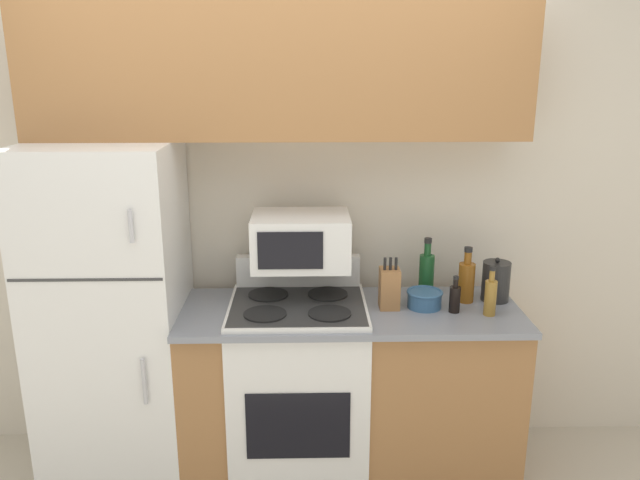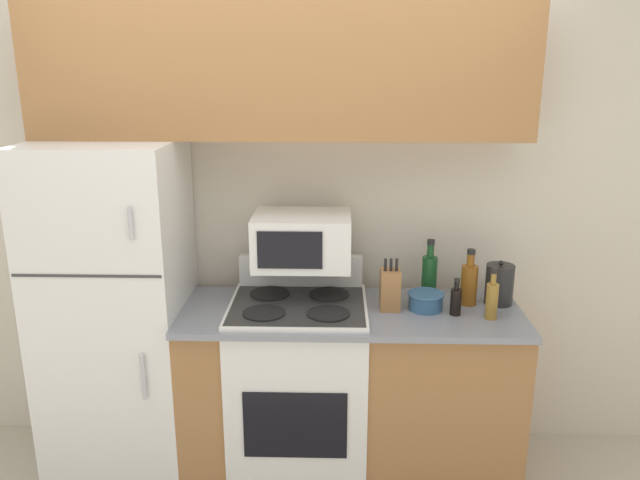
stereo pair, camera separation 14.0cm
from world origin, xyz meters
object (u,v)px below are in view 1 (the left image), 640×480
(bottle_whiskey, at_px, (466,280))
(bottle_soy_sauce, at_px, (455,298))
(bowl, at_px, (424,298))
(bottle_vinegar, at_px, (490,296))
(stove, at_px, (299,387))
(bottle_wine_green, at_px, (426,273))
(microwave, at_px, (301,240))
(refrigerator, at_px, (114,318))
(knife_block, at_px, (389,288))
(kettle, at_px, (496,281))

(bottle_whiskey, distance_m, bottle_soy_sauce, 0.17)
(bowl, bearing_deg, bottle_vinegar, -19.78)
(stove, height_order, bottle_wine_green, bottle_wine_green)
(microwave, height_order, bottle_vinegar, microwave)
(bottle_whiskey, height_order, bottle_soy_sauce, bottle_whiskey)
(microwave, bearing_deg, bottle_soy_sauce, -11.93)
(refrigerator, bearing_deg, stove, -2.49)
(bottle_wine_green, bearing_deg, knife_block, -141.21)
(knife_block, distance_m, bottle_whiskey, 0.40)
(stove, distance_m, bottle_whiskey, 0.99)
(stove, bearing_deg, bottle_vinegar, -5.92)
(bottle_whiskey, bearing_deg, knife_block, -169.35)
(knife_block, relative_size, bottle_soy_sauce, 1.43)
(knife_block, relative_size, bottle_wine_green, 0.86)
(microwave, xyz_separation_m, kettle, (0.97, -0.00, -0.22))
(bowl, distance_m, bottle_whiskey, 0.24)
(stove, height_order, bottle_soy_sauce, stove)
(stove, xyz_separation_m, microwave, (0.02, 0.10, 0.74))
(bowl, height_order, bottle_vinegar, bottle_vinegar)
(knife_block, xyz_separation_m, bottle_wine_green, (0.21, 0.17, 0.02))
(refrigerator, height_order, bottle_vinegar, refrigerator)
(bottle_wine_green, bearing_deg, bottle_whiskey, -27.96)
(knife_block, bearing_deg, stove, -178.81)
(stove, distance_m, kettle, 1.12)
(microwave, relative_size, kettle, 2.11)
(refrigerator, relative_size, bowl, 9.68)
(stove, height_order, bottle_vinegar, bottle_vinegar)
(kettle, bearing_deg, bottle_wine_green, 166.05)
(stove, bearing_deg, bowl, 0.95)
(stove, distance_m, knife_block, 0.68)
(bottle_whiskey, bearing_deg, bottle_soy_sauce, -122.54)
(microwave, xyz_separation_m, bottle_soy_sauce, (0.73, -0.15, -0.25))
(stove, relative_size, kettle, 4.90)
(microwave, bearing_deg, refrigerator, -176.17)
(refrigerator, distance_m, kettle, 1.89)
(bottle_soy_sauce, distance_m, kettle, 0.28)
(bowl, bearing_deg, refrigerator, 178.90)
(knife_block, distance_m, bowl, 0.18)
(bottle_whiskey, xyz_separation_m, kettle, (0.15, 0.01, -0.01))
(knife_block, bearing_deg, refrigerator, 178.72)
(refrigerator, height_order, bottle_wine_green, refrigerator)
(refrigerator, xyz_separation_m, bottle_vinegar, (1.80, -0.13, 0.15))
(refrigerator, height_order, bowl, refrigerator)
(stove, distance_m, bowl, 0.77)
(microwave, distance_m, bottle_whiskey, 0.84)
(refrigerator, height_order, microwave, refrigerator)
(refrigerator, xyz_separation_m, stove, (0.90, -0.04, -0.37))
(stove, relative_size, bowl, 6.20)
(kettle, bearing_deg, bottle_soy_sauce, -147.84)
(microwave, height_order, knife_block, microwave)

